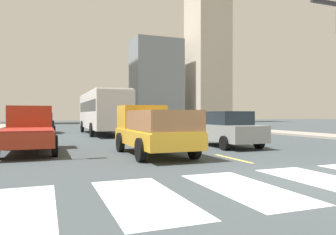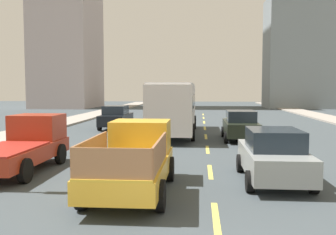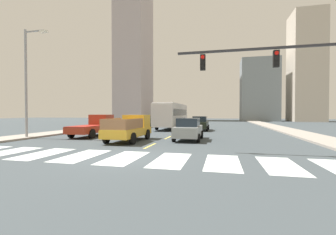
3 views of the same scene
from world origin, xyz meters
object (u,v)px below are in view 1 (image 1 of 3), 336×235
pickup_stakebed (150,130)px  sedan_near_right (159,124)px  pickup_dark (29,130)px  sedan_mid (227,129)px  sedan_far (42,123)px  city_bus (103,110)px

pickup_stakebed → sedan_near_right: (4.29, 11.27, -0.08)m
pickup_dark → sedan_mid: (8.88, -1.23, -0.06)m
sedan_far → pickup_dark: bearing=-89.3°
pickup_stakebed → sedan_near_right: 12.06m
city_bus → sedan_far: bearing=146.2°
city_bus → sedan_near_right: (3.99, -2.26, -1.09)m
sedan_far → pickup_stakebed: bearing=-73.6°
pickup_stakebed → city_bus: city_bus is taller
city_bus → pickup_dark: bearing=-113.0°
pickup_dark → sedan_far: 14.15m
pickup_stakebed → sedan_far: (-4.24, 16.68, -0.08)m
city_bus → sedan_far: 5.63m
sedan_near_right → sedan_mid: size_ratio=1.00×
pickup_dark → sedan_mid: 8.96m
city_bus → pickup_stakebed: bearing=-90.3°
sedan_near_right → sedan_mid: same height
pickup_stakebed → sedan_mid: 4.48m
pickup_stakebed → pickup_dark: bearing=148.8°
pickup_dark → city_bus: (4.89, 11.00, 1.03)m
pickup_dark → sedan_mid: pickup_dark is taller
sedan_mid → sedan_near_right: bearing=91.3°
sedan_far → city_bus: bearing=-32.7°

